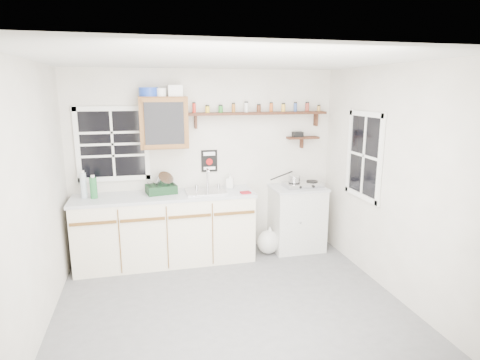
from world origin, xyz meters
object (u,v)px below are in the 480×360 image
upper_cabinet (164,122)px  dish_rack (162,186)px  hotplate (303,184)px  spice_shelf (258,113)px  main_cabinet (166,228)px  right_cabinet (297,218)px

upper_cabinet → dish_rack: (-0.06, -0.07, -0.82)m
dish_rack → hotplate: bearing=-11.9°
upper_cabinet → hotplate: (1.87, -0.14, -0.88)m
spice_shelf → hotplate: 1.17m
spice_shelf → hotplate: size_ratio=3.51×
upper_cabinet → main_cabinet: bearing=-103.7°
upper_cabinet → dish_rack: upper_cabinet is taller
main_cabinet → spice_shelf: size_ratio=1.21×
right_cabinet → spice_shelf: size_ratio=0.48×
upper_cabinet → hotplate: size_ratio=1.19×
upper_cabinet → dish_rack: size_ratio=1.57×
main_cabinet → dish_rack: 0.55m
spice_shelf → right_cabinet: bearing=-19.5°
upper_cabinet → hotplate: 2.07m
upper_cabinet → spice_shelf: 1.28m
dish_rack → main_cabinet: bearing=-83.2°
dish_rack → hotplate: dish_rack is taller
upper_cabinet → dish_rack: 0.82m
right_cabinet → upper_cabinet: upper_cabinet is taller
upper_cabinet → spice_shelf: size_ratio=0.34×
spice_shelf → upper_cabinet: bearing=-176.9°
hotplate → upper_cabinet: bearing=172.8°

